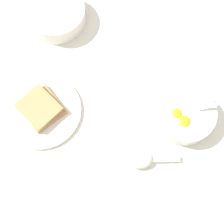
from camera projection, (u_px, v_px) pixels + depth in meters
ground_plane at (123, 94)px, 0.87m from camera, size 3.00×3.00×0.00m
egg_bowl at (184, 114)px, 0.82m from camera, size 0.16×0.16×0.08m
toast_plate at (42, 111)px, 0.85m from camera, size 0.21×0.21×0.01m
toast_sandwich at (41, 108)px, 0.83m from camera, size 0.14×0.14×0.03m
soup_spoon at (143, 159)px, 0.80m from camera, size 0.14×0.06×0.03m
congee_bowl at (56, 14)px, 0.91m from camera, size 0.17×0.17×0.05m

